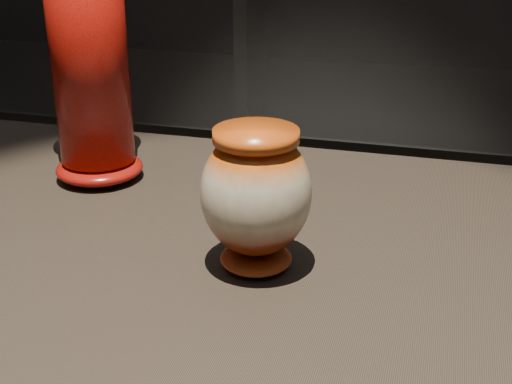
{
  "coord_description": "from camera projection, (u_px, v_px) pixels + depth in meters",
  "views": [
    {
      "loc": [
        0.23,
        -0.72,
        1.31
      ],
      "look_at": [
        0.04,
        -0.02,
        0.99
      ],
      "focal_mm": 50.0,
      "sensor_mm": 36.0,
      "label": 1
    }
  ],
  "objects": [
    {
      "name": "main_vase",
      "position": [
        256.0,
        194.0,
        0.79
      ],
      "size": [
        0.14,
        0.14,
        0.17
      ],
      "rotation": [
        0.0,
        0.0,
        -0.1
      ],
      "color": "#631C08",
      "rests_on": "display_plinth"
    },
    {
      "name": "back_shelf",
      "position": [
        396.0,
        15.0,
        4.04
      ],
      "size": [
        2.0,
        0.6,
        0.9
      ],
      "color": "black",
      "rests_on": "ground"
    },
    {
      "name": "tall_vase",
      "position": [
        88.0,
        47.0,
        1.0
      ],
      "size": [
        0.17,
        0.17,
        0.41
      ],
      "rotation": [
        0.0,
        0.0,
        -0.34
      ],
      "color": "red",
      "rests_on": "display_plinth"
    }
  ]
}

